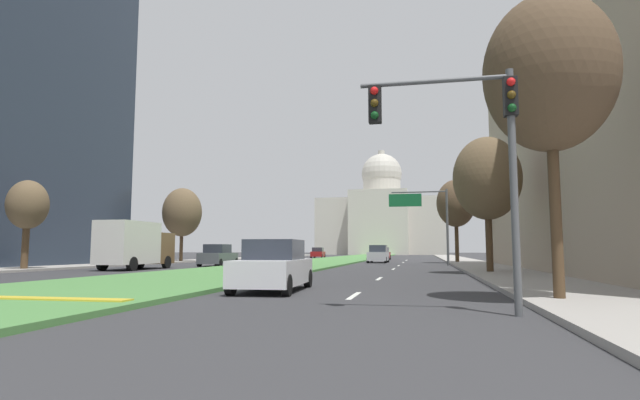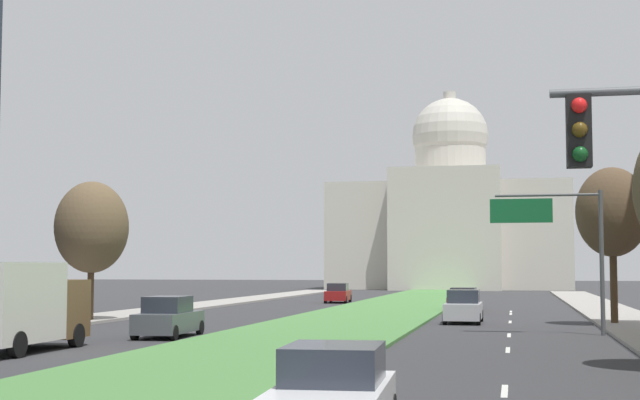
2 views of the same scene
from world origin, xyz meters
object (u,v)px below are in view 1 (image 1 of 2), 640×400
street_tree_left_far (182,212)px  sedan_distant (378,254)px  street_tree_right_far (456,204)px  street_tree_left_mid (28,206)px  sedan_lead_stopped (274,267)px  sedan_midblock (218,256)px  traffic_light_near_right (470,136)px  overhead_guide_sign (426,211)px  street_tree_right_mid (487,179)px  sedan_very_far (318,253)px  street_tree_right_near (549,74)px  box_truck_delivery (135,245)px  sedan_far_horizon (382,254)px  capitol_building (382,220)px

street_tree_left_far → sedan_distant: 20.97m
street_tree_right_far → sedan_distant: bearing=175.3°
street_tree_left_mid → street_tree_right_far: size_ratio=0.70×
sedan_lead_stopped → sedan_midblock: sedan_midblock is taller
traffic_light_near_right → overhead_guide_sign: 32.32m
street_tree_right_mid → street_tree_left_far: 34.05m
traffic_light_near_right → street_tree_left_far: 44.99m
street_tree_left_mid → sedan_very_far: bearing=80.9°
street_tree_right_near → box_truck_delivery: 28.43m
street_tree_right_far → sedan_distant: 9.31m
overhead_guide_sign → street_tree_right_near: street_tree_right_near is taller
overhead_guide_sign → sedan_very_far: size_ratio=1.40×
box_truck_delivery → sedan_far_horizon: bearing=67.9°
traffic_light_near_right → sedan_very_far: 69.68m
sedan_distant → box_truck_delivery: size_ratio=0.68×
street_tree_right_mid → sedan_far_horizon: 37.21m
traffic_light_near_right → sedan_distant: traffic_light_near_right is taller
sedan_far_horizon → box_truck_delivery: box_truck_delivery is taller
street_tree_left_far → sedan_midblock: (8.22, -9.48, -4.40)m
street_tree_right_far → traffic_light_near_right: bearing=-93.3°
street_tree_left_mid → street_tree_left_far: 20.69m
overhead_guide_sign → sedan_midblock: size_ratio=1.42×
traffic_light_near_right → sedan_lead_stopped: size_ratio=1.16×
sedan_distant → sedan_very_far: bearing=114.0°
traffic_light_near_right → sedan_far_horizon: bearing=96.6°
sedan_lead_stopped → overhead_guide_sign: bearing=79.3°
street_tree_right_far → sedan_midblock: size_ratio=1.81×
sedan_far_horizon → box_truck_delivery: 37.01m
capitol_building → sedan_far_horizon: bearing=-85.5°
traffic_light_near_right → sedan_far_horizon: 54.28m
street_tree_left_mid → sedan_very_far: 51.91m
sedan_distant → overhead_guide_sign: bearing=-59.0°
overhead_guide_sign → sedan_far_horizon: size_ratio=1.40×
sedan_distant → sedan_very_far: size_ratio=0.93×
sedan_distant → street_tree_right_near: bearing=-78.3°
capitol_building → box_truck_delivery: (-8.48, -103.62, -7.60)m
sedan_midblock → sedan_far_horizon: (11.28, 26.44, -0.06)m
traffic_light_near_right → street_tree_right_far: bearing=86.7°
sedan_lead_stopped → sedan_very_far: size_ratio=0.97×
street_tree_left_far → street_tree_right_near: bearing=-50.7°
street_tree_left_mid → street_tree_right_near: bearing=-25.8°
capitol_building → sedan_lead_stopped: 118.64m
street_tree_right_near → sedan_far_horizon: (-8.53, 51.20, -5.16)m
overhead_guide_sign → sedan_far_horizon: (-5.52, 21.53, -3.85)m
sedan_distant → street_tree_right_mid: bearing=-70.0°
traffic_light_near_right → overhead_guide_sign: size_ratio=0.80×
traffic_light_near_right → street_tree_left_far: (-25.75, 36.87, 1.44)m
overhead_guide_sign → sedan_far_horizon: overhead_guide_sign is taller
sedan_lead_stopped → street_tree_right_mid: bearing=56.9°
sedan_far_horizon → sedan_distant: bearing=-86.9°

